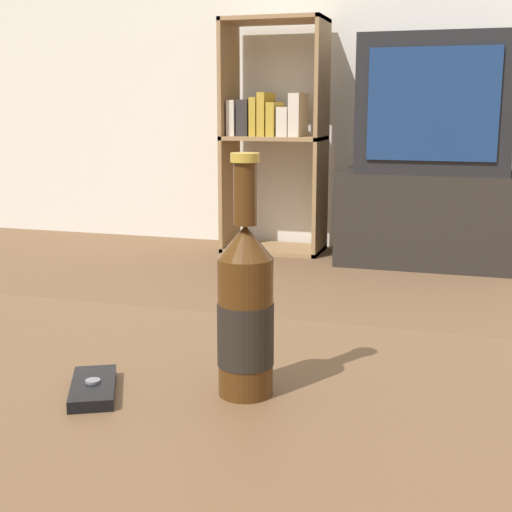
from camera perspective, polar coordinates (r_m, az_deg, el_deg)
coffee_table at (r=0.92m, az=-9.62°, el=-13.36°), size 1.29×0.63×0.41m
tv_stand at (r=3.51m, az=13.73°, el=2.97°), size 0.85×0.44×0.44m
television at (r=3.47m, az=14.16°, el=11.67°), size 0.68×0.46×0.62m
bookshelf at (r=3.69m, az=1.31°, el=9.99°), size 0.51×0.30×1.17m
beer_bottle at (r=0.82m, az=-0.85°, el=-4.46°), size 0.07×0.07×0.28m
cell_phone at (r=0.87m, az=-12.90°, el=-10.24°), size 0.09×0.12×0.02m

